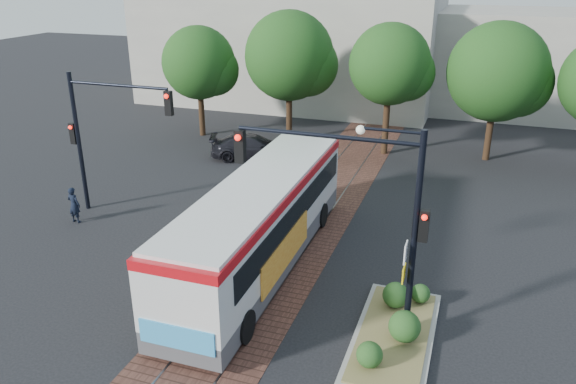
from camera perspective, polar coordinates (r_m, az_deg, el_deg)
name	(u,v)px	position (r m, az deg, el deg)	size (l,w,h in m)	color
ground	(252,292)	(18.78, -3.66, -10.13)	(120.00, 120.00, 0.00)	black
trackbed	(291,240)	(22.02, 0.34, -4.88)	(3.60, 40.00, 0.02)	brown
tree_row	(386,66)	(31.84, 9.89, 12.48)	(26.40, 5.60, 7.67)	#382314
warehouses	(390,53)	(44.30, 10.35, 13.74)	(40.00, 13.00, 8.00)	#ADA899
city_bus	(261,219)	(19.58, -2.76, -2.74)	(2.68, 11.99, 3.20)	#4B4B4E
traffic_island	(395,328)	(16.83, 10.85, -13.44)	(2.20, 5.20, 1.13)	gray
signal_pole_main	(370,200)	(15.16, 8.37, -0.82)	(5.49, 0.46, 6.00)	black
signal_pole_left	(99,126)	(24.46, -18.66, 6.41)	(4.99, 0.34, 6.00)	black
officer	(74,205)	(24.85, -20.92, -1.23)	(0.56, 0.37, 1.55)	black
parked_car	(253,147)	(31.12, -3.62, 4.62)	(1.88, 4.62, 1.34)	black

